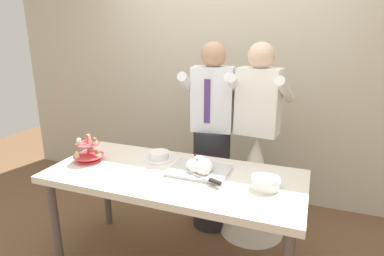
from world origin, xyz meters
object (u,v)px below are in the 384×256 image
main_cake_tray (200,167)px  plate_stack (266,183)px  cupcake_stand (88,151)px  person_bride (254,171)px  round_cake (159,156)px  person_groom (212,149)px  dessert_table (174,183)px

main_cake_tray → plate_stack: (0.47, -0.08, -0.00)m
main_cake_tray → plate_stack: bearing=-9.9°
cupcake_stand → person_bride: bearing=30.9°
cupcake_stand → round_cake: bearing=24.7°
round_cake → person_bride: bearing=35.0°
cupcake_stand → main_cake_tray: size_ratio=0.54×
plate_stack → person_groom: bearing=131.0°
dessert_table → person_groom: 0.65m
dessert_table → round_cake: bearing=136.8°
cupcake_stand → person_bride: 1.38m
person_groom → person_bride: bearing=4.4°
main_cake_tray → round_cake: main_cake_tray is taller
dessert_table → main_cake_tray: size_ratio=4.23×
plate_stack → round_cake: size_ratio=0.77×
round_cake → plate_stack: bearing=-13.5°
person_bride → round_cake: bearing=-145.0°
plate_stack → dessert_table: bearing=179.8°
cupcake_stand → main_cake_tray: cupcake_stand is taller
plate_stack → person_bride: person_bride is taller
dessert_table → main_cake_tray: main_cake_tray is taller
dessert_table → round_cake: 0.31m
dessert_table → person_groom: (0.08, 0.64, 0.05)m
cupcake_stand → plate_stack: cupcake_stand is taller
main_cake_tray → plate_stack: main_cake_tray is taller
cupcake_stand → person_groom: 1.03m
round_cake → person_groom: size_ratio=0.14×
dessert_table → plate_stack: (0.64, -0.00, 0.11)m
cupcake_stand → main_cake_tray: (0.87, 0.10, -0.04)m
person_groom → person_bride: same height
cupcake_stand → main_cake_tray: 0.88m
person_groom → round_cake: bearing=-123.6°
cupcake_stand → plate_stack: size_ratio=1.24×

